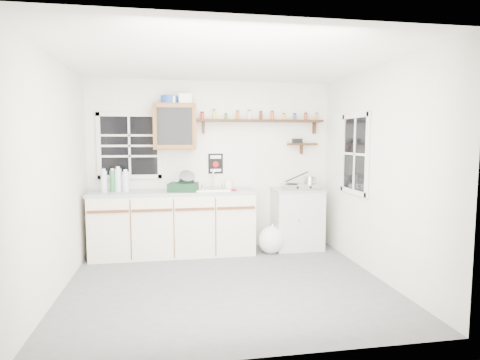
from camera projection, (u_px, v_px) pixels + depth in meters
name	position (u px, v px, depth m)	size (l,w,h in m)	color
room	(227.00, 175.00, 4.46)	(3.64, 3.24, 2.54)	#525255
main_cabinet	(174.00, 222.00, 5.72)	(2.31, 0.63, 0.92)	beige
right_cabinet	(297.00, 218.00, 6.05)	(0.73, 0.57, 0.91)	beige
sink	(211.00, 189.00, 5.76)	(0.52, 0.44, 0.29)	#ACACB1
upper_cabinet	(175.00, 127.00, 5.73)	(0.60, 0.32, 0.65)	brown
upper_cabinet_clutter	(175.00, 99.00, 5.69)	(0.43, 0.24, 0.14)	#173C98
spice_shelf	(261.00, 120.00, 6.00)	(1.91, 0.18, 0.35)	black
secondary_shelf	(301.00, 144.00, 6.15)	(0.45, 0.16, 0.24)	black
warning_sign	(216.00, 164.00, 6.02)	(0.22, 0.02, 0.30)	black
window_back	(129.00, 146.00, 5.78)	(0.93, 0.03, 0.98)	black
window_right	(355.00, 154.00, 5.28)	(0.03, 0.78, 1.08)	black
water_bottles	(116.00, 181.00, 5.53)	(0.37, 0.14, 0.35)	silver
dish_rack	(184.00, 185.00, 5.58)	(0.45, 0.37, 0.30)	black
soap_bottle	(229.00, 182.00, 5.88)	(0.08, 0.09, 0.19)	silver
rag	(231.00, 190.00, 5.66)	(0.12, 0.11, 0.02)	maroon
hotplate	(301.00, 186.00, 5.99)	(0.56, 0.31, 0.08)	#ACACB1
saucepan	(309.00, 180.00, 6.00)	(0.44, 0.25, 0.19)	#ACACB1
trash_bag	(271.00, 240.00, 5.80)	(0.40, 0.36, 0.46)	silver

